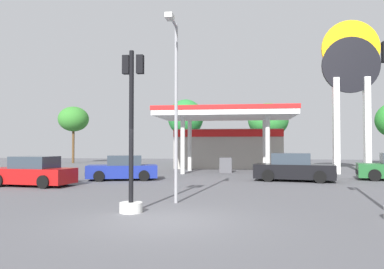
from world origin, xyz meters
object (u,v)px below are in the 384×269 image
object	(u,v)px
station_pole_sign	(351,77)
car_2	(33,173)
tree_0	(73,119)
tree_2	(268,120)
corner_streetlamp	(175,93)
traffic_signal_0	(132,150)
tree_1	(186,118)
car_0	(123,169)
car_1	(294,168)

from	to	relation	value
station_pole_sign	car_2	xyz separation A→B (m)	(-17.84, -10.15, -6.13)
tree_0	tree_2	size ratio (longest dim) A/B	1.00
station_pole_sign	corner_streetlamp	distance (m)	17.99
station_pole_sign	traffic_signal_0	world-z (taller)	station_pole_sign
car_2	tree_1	bearing A→B (deg)	80.49
car_2	traffic_signal_0	size ratio (longest dim) A/B	0.88
station_pole_sign	traffic_signal_0	distance (m)	20.36
car_0	tree_1	distance (m)	20.59
car_0	tree_1	world-z (taller)	tree_1
tree_2	tree_1	bearing A→B (deg)	170.34
tree_0	car_1	bearing A→B (deg)	-39.91
car_1	tree_1	size ratio (longest dim) A/B	0.65
corner_streetlamp	tree_0	bearing A→B (deg)	121.40
traffic_signal_0	station_pole_sign	bearing A→B (deg)	56.62
car_1	tree_1	xyz separation A→B (m)	(-9.14, 19.39, 4.35)
car_1	traffic_signal_0	size ratio (longest dim) A/B	0.95
car_1	tree_1	distance (m)	21.87
car_0	traffic_signal_0	size ratio (longest dim) A/B	0.88
tree_1	tree_2	world-z (taller)	tree_1
car_0	traffic_signal_0	world-z (taller)	traffic_signal_0
station_pole_sign	corner_streetlamp	size ratio (longest dim) A/B	1.72
car_0	traffic_signal_0	bearing A→B (deg)	-70.35
tree_0	corner_streetlamp	distance (m)	31.88
traffic_signal_0	corner_streetlamp	distance (m)	2.81
traffic_signal_0	tree_2	size ratio (longest dim) A/B	0.76
car_1	corner_streetlamp	world-z (taller)	corner_streetlamp
car_0	car_2	world-z (taller)	car_2
car_1	tree_0	size ratio (longest dim) A/B	0.73
tree_2	corner_streetlamp	size ratio (longest dim) A/B	1.02
traffic_signal_0	corner_streetlamp	size ratio (longest dim) A/B	0.77
car_2	corner_streetlamp	xyz separation A→B (m)	(7.98, -4.60, 3.17)
traffic_signal_0	tree_2	xyz separation A→B (m)	(5.94, 28.61, 2.73)
tree_1	car_1	bearing A→B (deg)	-64.75
car_2	tree_2	world-z (taller)	tree_2
tree_0	tree_2	world-z (taller)	tree_2
traffic_signal_0	tree_1	world-z (taller)	tree_1
car_0	traffic_signal_0	distance (m)	10.71
traffic_signal_0	tree_2	world-z (taller)	tree_2
car_0	car_2	xyz separation A→B (m)	(-3.40, -3.68, 0.02)
traffic_signal_0	tree_1	size ratio (longest dim) A/B	0.68
car_1	traffic_signal_0	bearing A→B (deg)	-119.82
tree_0	tree_1	xyz separation A→B (m)	(12.61, 1.19, 0.12)
car_1	car_2	xyz separation A→B (m)	(-13.13, -4.40, -0.05)
car_1	car_2	size ratio (longest dim) A/B	1.09
tree_2	corner_streetlamp	xyz separation A→B (m)	(-4.93, -26.87, -0.76)
station_pole_sign	tree_2	bearing A→B (deg)	112.14
car_0	tree_0	distance (m)	22.81
car_0	tree_0	size ratio (longest dim) A/B	0.67
tree_2	car_2	bearing A→B (deg)	-120.10
car_2	tree_2	bearing A→B (deg)	59.90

